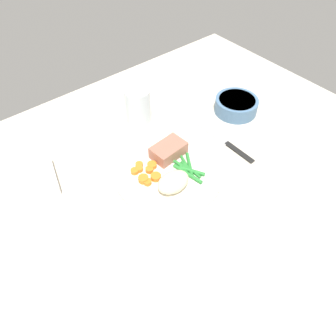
{
  "coord_description": "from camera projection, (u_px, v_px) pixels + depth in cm",
  "views": [
    {
      "loc": [
        -32.49,
        -39.39,
        60.29
      ],
      "look_at": [
        -0.13,
        0.05,
        4.6
      ],
      "focal_mm": 35.11,
      "sensor_mm": 36.0,
      "label": 1
    }
  ],
  "objects": [
    {
      "name": "green_beans",
      "position": [
        188.0,
        169.0,
        0.76
      ],
      "size": [
        5.73,
        10.45,
        0.89
      ],
      "color": "#2D8C38",
      "rests_on": "dinner_plate"
    },
    {
      "name": "dinner_plate",
      "position": [
        168.0,
        173.0,
        0.77
      ],
      "size": [
        25.24,
        25.24,
        1.6
      ],
      "primitive_type": "cylinder",
      "color": "white",
      "rests_on": "dining_table"
    },
    {
      "name": "napkin",
      "position": [
        31.0,
        182.0,
        0.75
      ],
      "size": [
        13.41,
        13.12,
        2.26
      ],
      "primitive_type": "cube",
      "rotation": [
        0.0,
        0.0,
        -0.27
      ],
      "color": "white",
      "rests_on": "dining_table"
    },
    {
      "name": "mashed_potatoes",
      "position": [
        173.0,
        182.0,
        0.72
      ],
      "size": [
        7.65,
        5.37,
        3.78
      ],
      "primitive_type": "ellipsoid",
      "color": "beige",
      "rests_on": "dinner_plate"
    },
    {
      "name": "water_glass",
      "position": [
        138.0,
        108.0,
        0.88
      ],
      "size": [
        6.85,
        6.85,
        9.89
      ],
      "color": "silver",
      "rests_on": "dining_table"
    },
    {
      "name": "salad_bowl",
      "position": [
        236.0,
        105.0,
        0.92
      ],
      "size": [
        11.95,
        11.95,
        4.1
      ],
      "color": "#4C7299",
      "rests_on": "dining_table"
    },
    {
      "name": "knife",
      "position": [
        224.0,
        141.0,
        0.85
      ],
      "size": [
        1.7,
        20.5,
        0.64
      ],
      "rotation": [
        0.0,
        0.0,
        0.02
      ],
      "color": "black",
      "rests_on": "dining_table"
    },
    {
      "name": "carrot_slices",
      "position": [
        146.0,
        173.0,
        0.75
      ],
      "size": [
        6.42,
        7.35,
        1.24
      ],
      "color": "orange",
      "rests_on": "dinner_plate"
    },
    {
      "name": "dining_table",
      "position": [
        169.0,
        178.0,
        0.78
      ],
      "size": [
        120.0,
        90.0,
        2.0
      ],
      "color": "beige",
      "rests_on": "ground"
    },
    {
      "name": "fork",
      "position": [
        104.0,
        215.0,
        0.7
      ],
      "size": [
        1.44,
        16.6,
        0.4
      ],
      "rotation": [
        0.0,
        0.0,
        0.08
      ],
      "color": "silver",
      "rests_on": "dining_table"
    },
    {
      "name": "meat_portion",
      "position": [
        168.0,
        150.0,
        0.79
      ],
      "size": [
        8.66,
        5.99,
        3.15
      ],
      "primitive_type": "cube",
      "rotation": [
        0.0,
        0.0,
        0.08
      ],
      "color": "#A86B56",
      "rests_on": "dinner_plate"
    }
  ]
}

